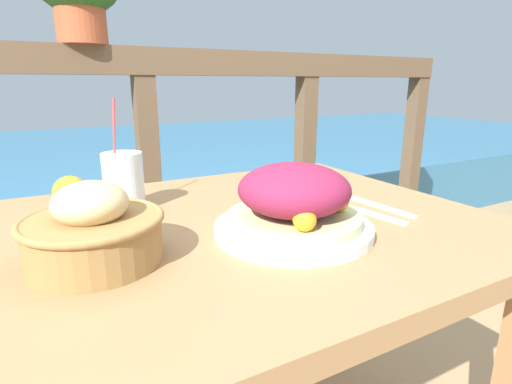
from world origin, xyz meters
name	(u,v)px	position (x,y,z in m)	size (l,w,h in m)	color
patio_table	(238,269)	(0.00, 0.00, 0.64)	(1.03, 0.82, 0.75)	#997047
railing_fence	(148,155)	(0.00, 0.72, 0.78)	(2.80, 0.08, 1.14)	brown
sea_backdrop	(85,173)	(0.00, 3.22, 0.22)	(12.00, 4.00, 0.43)	teal
salad_plate	(294,204)	(0.06, -0.11, 0.81)	(0.30, 0.30, 0.13)	silver
drink_glass	(124,181)	(-0.18, 0.19, 0.82)	(0.09, 0.09, 0.24)	silver
bread_basket	(94,231)	(-0.28, -0.07, 0.80)	(0.22, 0.22, 0.13)	olive
fork	(370,213)	(0.27, -0.10, 0.75)	(0.05, 0.18, 0.00)	silver
knife	(381,207)	(0.33, -0.08, 0.75)	(0.03, 0.18, 0.00)	silver
orange_near_basket	(70,192)	(-0.29, 0.26, 0.79)	(0.07, 0.07, 0.07)	orange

